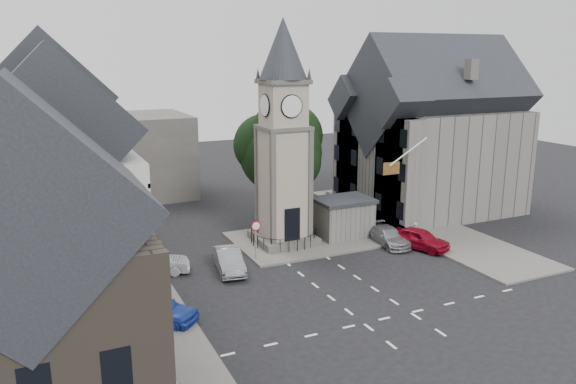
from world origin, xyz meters
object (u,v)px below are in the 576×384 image
clock_tower (283,135)px  car_west_blue (157,309)px  stone_shelter (343,218)px  pedestrian (414,233)px  car_east_red (419,238)px

clock_tower → car_west_blue: 16.06m
stone_shelter → car_west_blue: stone_shelter is taller
clock_tower → car_west_blue: bearing=-142.1°
clock_tower → pedestrian: 12.24m
clock_tower → car_west_blue: (-11.26, -8.76, -7.36)m
car_east_red → pedestrian: 1.26m
stone_shelter → pedestrian: 5.47m
stone_shelter → car_west_blue: bearing=-152.7°
stone_shelter → pedestrian: bearing=-40.0°
car_west_blue → car_east_red: 20.09m
pedestrian → stone_shelter: bearing=-82.6°
clock_tower → car_east_red: size_ratio=3.66×
car_east_red → clock_tower: bearing=126.2°
car_west_blue → pedestrian: 20.77m
clock_tower → car_east_red: clock_tower is taller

